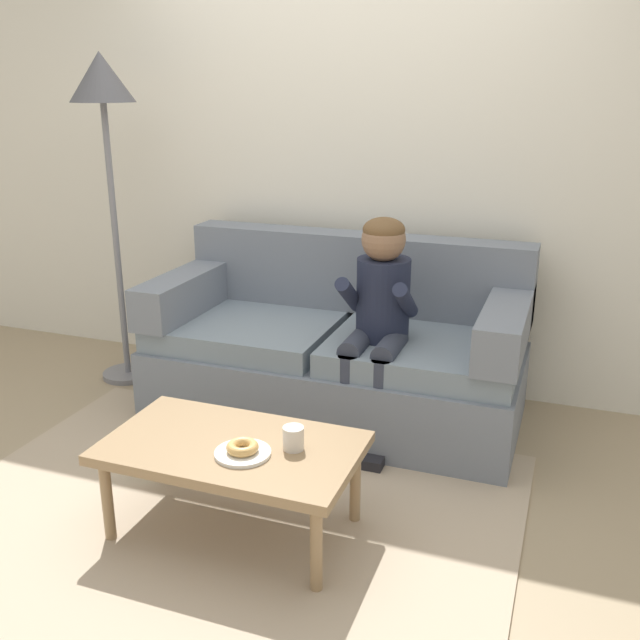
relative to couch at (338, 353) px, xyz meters
name	(u,v)px	position (x,y,z in m)	size (l,w,h in m)	color
ground	(249,485)	(-0.13, -0.85, -0.34)	(10.00, 10.00, 0.00)	#9E896B
wall_back	(350,139)	(-0.13, 0.55, 1.06)	(8.00, 0.10, 2.80)	silver
area_rug	(223,514)	(-0.13, -1.10, -0.33)	(2.36, 1.84, 0.01)	tan
couch	(338,353)	(0.00, 0.00, 0.00)	(1.90, 0.90, 0.92)	slate
coffee_table	(232,453)	(-0.03, -1.17, 0.01)	(0.97, 0.57, 0.39)	#937551
person_child	(378,309)	(0.27, -0.20, 0.33)	(0.34, 0.58, 1.10)	#1E2338
plate	(243,453)	(0.05, -1.24, 0.06)	(0.21, 0.21, 0.01)	white
donut	(243,447)	(0.05, -1.24, 0.08)	(0.12, 0.12, 0.04)	tan
mug	(293,438)	(0.21, -1.13, 0.09)	(0.08, 0.08, 0.09)	silver
toy_controller	(148,464)	(-0.63, -0.88, -0.31)	(0.23, 0.09, 0.05)	#339E56
floor_lamp	(104,111)	(-1.36, 0.02, 1.21)	(0.35, 0.35, 1.86)	slate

